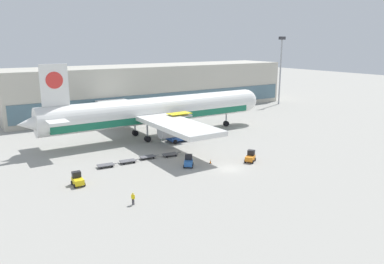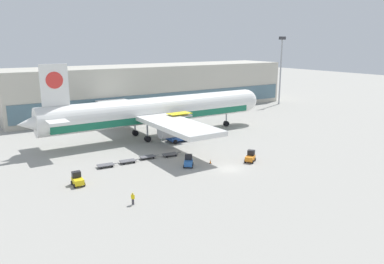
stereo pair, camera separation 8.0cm
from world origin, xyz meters
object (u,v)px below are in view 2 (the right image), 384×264
at_px(light_mast, 281,66).
at_px(baggage_tug_mid, 188,161).
at_px(baggage_dolly_second, 128,161).
at_px(traffic_cone_near, 210,161).
at_px(baggage_tug_far, 250,157).
at_px(baggage_dolly_third, 147,157).
at_px(airplane_main, 154,111).
at_px(scissor_lift_loader, 179,131).
at_px(baggage_dolly_lead, 106,165).
at_px(ground_crew_near, 133,198).
at_px(baggage_dolly_trail, 170,154).
at_px(baggage_tug_foreground, 77,180).

relative_size(light_mast, baggage_tug_mid, 8.13).
distance_m(baggage_dolly_second, traffic_cone_near, 14.71).
height_order(baggage_tug_far, baggage_dolly_third, baggage_tug_far).
relative_size(airplane_main, scissor_lift_loader, 9.38).
distance_m(airplane_main, baggage_dolly_lead, 23.01).
distance_m(scissor_lift_loader, ground_crew_near, 33.20).
bearing_deg(baggage_dolly_trail, baggage_tug_mid, -86.97).
xyz_separation_m(scissor_lift_loader, baggage_dolly_trail, (-7.22, -8.57, -1.91)).
height_order(light_mast, baggage_tug_mid, light_mast).
relative_size(airplane_main, ground_crew_near, 34.38).
height_order(scissor_lift_loader, ground_crew_near, scissor_lift_loader).
bearing_deg(light_mast, baggage_tug_mid, -147.42).
height_order(baggage_tug_foreground, baggage_tug_mid, same).
height_order(baggage_dolly_lead, baggage_dolly_trail, same).
bearing_deg(traffic_cone_near, ground_crew_near, -155.34).
distance_m(scissor_lift_loader, baggage_dolly_third, 13.95).
bearing_deg(baggage_dolly_third, airplane_main, 63.09).
distance_m(scissor_lift_loader, baggage_dolly_second, 17.65).
bearing_deg(light_mast, baggage_tug_foreground, -154.76).
bearing_deg(baggage_tug_far, light_mast, 5.61).
relative_size(baggage_tug_foreground, ground_crew_near, 1.48).
distance_m(baggage_tug_mid, traffic_cone_near, 4.24).
bearing_deg(traffic_cone_near, light_mast, 34.89).
bearing_deg(baggage_dolly_second, baggage_tug_foreground, -146.52).
height_order(scissor_lift_loader, baggage_dolly_trail, scissor_lift_loader).
height_order(baggage_tug_foreground, baggage_tug_far, same).
relative_size(airplane_main, baggage_dolly_third, 15.46).
bearing_deg(ground_crew_near, baggage_dolly_lead, -40.58).
bearing_deg(baggage_dolly_trail, scissor_lift_loader, 54.88).
bearing_deg(scissor_lift_loader, baggage_tug_mid, -115.76).
bearing_deg(baggage_dolly_third, baggage_dolly_second, -169.02).
relative_size(airplane_main, baggage_tug_far, 20.64).
relative_size(baggage_tug_foreground, baggage_tug_far, 0.89).
distance_m(baggage_dolly_second, baggage_dolly_third, 4.10).
distance_m(light_mast, airplane_main, 60.78).
xyz_separation_m(baggage_tug_foreground, baggage_tug_mid, (18.71, -1.64, 0.00)).
height_order(airplane_main, baggage_tug_foreground, airplane_main).
xyz_separation_m(light_mast, baggage_tug_mid, (-62.30, -39.82, -12.36)).
distance_m(baggage_tug_foreground, baggage_dolly_third, 15.92).
distance_m(scissor_lift_loader, baggage_dolly_trail, 11.37).
height_order(baggage_dolly_third, baggage_dolly_trail, same).
bearing_deg(baggage_tug_mid, ground_crew_near, 158.33).
xyz_separation_m(airplane_main, scissor_lift_loader, (2.75, -6.40, -3.54)).
height_order(baggage_dolly_lead, baggage_dolly_third, same).
relative_size(baggage_tug_mid, baggage_tug_far, 1.00).
relative_size(baggage_tug_far, baggage_dolly_lead, 0.75).
bearing_deg(ground_crew_near, scissor_lift_loader, -74.22).
height_order(scissor_lift_loader, baggage_dolly_second, scissor_lift_loader).
xyz_separation_m(baggage_tug_foreground, baggage_dolly_trail, (18.94, 5.27, -0.49)).
distance_m(airplane_main, scissor_lift_loader, 7.81).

